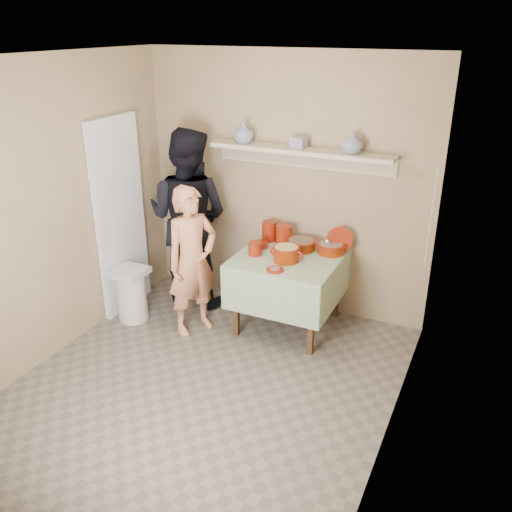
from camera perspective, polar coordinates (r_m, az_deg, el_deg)
The scene contains 22 objects.
ground at distance 4.66m, azimuth -5.77°, elevation -13.86°, with size 3.50×3.50×0.00m, color #685E52.
tile_panel at distance 5.64m, azimuth -14.10°, elevation 3.97°, with size 0.06×0.70×2.00m, color silver.
plate_stack_a at distance 5.50m, azimuth 1.41°, elevation 2.64°, with size 0.15×0.15×0.20m, color #741304.
plate_stack_b at distance 5.42m, azimuth 2.95°, elevation 2.26°, with size 0.16×0.16×0.19m, color #741304.
bowl_stack at distance 5.16m, azimuth -0.10°, elevation 0.79°, with size 0.13×0.13×0.13m, color #741304.
empty_bowl at distance 5.36m, azimuth 0.41°, elevation 1.21°, with size 0.17×0.17×0.05m, color #741304.
propped_lid at distance 5.28m, azimuth 8.77°, elevation 1.67°, with size 0.26×0.26×0.02m, color #741304.
vase_right at distance 5.03m, azimuth 10.12°, elevation 11.70°, with size 0.19×0.19×0.20m, color navy.
vase_left at distance 5.40m, azimuth -1.31°, elevation 12.86°, with size 0.20×0.20×0.21m, color navy.
ceramic_box at distance 5.20m, azimuth 4.50°, elevation 11.79°, with size 0.14×0.10×0.10m, color navy.
person_cook at distance 5.15m, azimuth -6.71°, elevation -0.56°, with size 0.53×0.35×1.47m, color tan.
person_helper at distance 5.72m, azimuth -7.14°, elevation 4.06°, with size 0.91×0.71×1.87m, color black.
room_shell at distance 3.90m, azimuth -6.72°, elevation 5.30°, with size 3.04×3.54×2.62m.
serving_table at distance 5.22m, azimuth 3.47°, elevation -1.19°, with size 0.97×0.97×0.76m.
cazuela_meat_a at distance 5.31m, azimuth 4.76°, elevation 1.31°, with size 0.30×0.30×0.10m.
cazuela_meat_b at distance 5.26m, azimuth 7.90°, elevation 0.92°, with size 0.28×0.28×0.10m.
ladle at distance 5.25m, azimuth 7.52°, elevation 1.52°, with size 0.08×0.26×0.19m.
cazuela_rice at distance 5.03m, azimuth 3.19°, elevation 0.36°, with size 0.33×0.25×0.14m.
front_plate at distance 4.86m, azimuth 2.02°, elevation -1.44°, with size 0.16×0.16×0.03m.
wall_shelf at distance 5.24m, azimuth 4.78°, elevation 10.79°, with size 1.80×0.25×0.21m.
trash_bin at distance 5.63m, azimuth -12.96°, elevation -3.93°, with size 0.32×0.32×0.56m.
electrical_cord at distance 4.91m, azimuth 17.91°, elevation 3.68°, with size 0.01×0.05×0.90m.
Camera 1 is at (1.98, -3.14, 2.82)m, focal length 38.00 mm.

